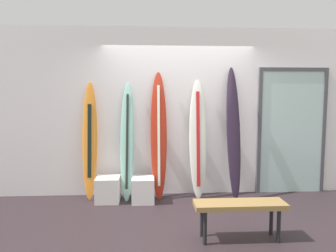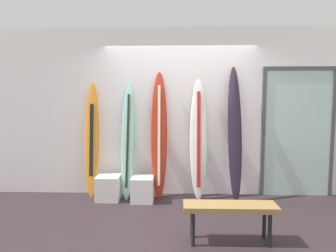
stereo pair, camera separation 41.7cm
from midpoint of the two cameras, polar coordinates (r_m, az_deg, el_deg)
The scene contains 11 objects.
ground at distance 4.18m, azimuth 0.50°, elevation -18.08°, with size 8.00×8.00×0.04m, color #2E2327.
wall_back at distance 5.14m, azimuth -0.44°, elevation 2.67°, with size 7.20×0.20×2.80m, color white.
surfboard_sunset at distance 5.05m, azimuth -16.96°, elevation -2.92°, with size 0.25×0.27×1.90m.
surfboard_seafoam at distance 4.90m, azimuth -10.19°, elevation -2.82°, with size 0.25×0.41×1.90m.
surfboard_crimson at distance 4.88m, azimuth -4.23°, elevation -2.01°, with size 0.27×0.32×2.07m.
surfboard_ivory at distance 4.93m, azimuth 3.30°, elevation -2.58°, with size 0.29×0.32×1.95m.
surfboard_charcoal at distance 4.93m, azimuth 9.99°, elevation -1.30°, with size 0.23×0.46×2.15m.
display_block_left at distance 4.99m, azimuth -13.73°, elevation -11.64°, with size 0.37×0.37×0.39m.
display_block_center at distance 4.87m, azimuth -7.26°, elevation -11.98°, with size 0.35×0.35×0.39m.
glass_door at distance 5.50m, azimuth 20.44°, elevation -0.54°, with size 1.20×0.06×2.15m.
bench at distance 3.63m, azimuth 10.19°, elevation -14.99°, with size 1.06×0.30×0.45m.
Camera 1 is at (-0.46, -3.82, 1.65)m, focal length 32.07 mm.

